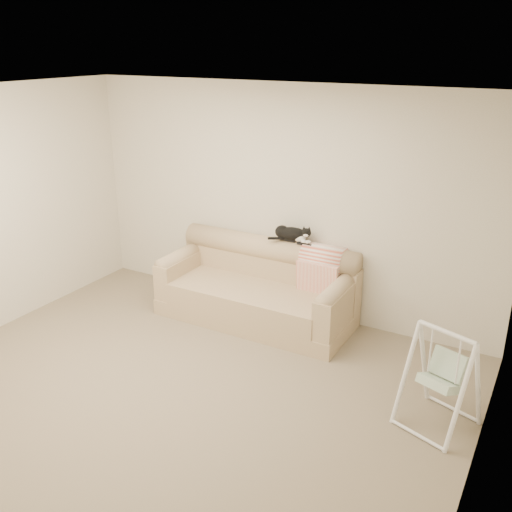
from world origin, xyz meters
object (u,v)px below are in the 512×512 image
at_px(tuxedo_cat, 292,234).
at_px(baby_swing, 442,378).
at_px(sofa, 258,289).
at_px(remote_b, 305,244).
at_px(remote_a, 288,240).

xyz_separation_m(tuxedo_cat, baby_swing, (1.96, -1.23, -0.55)).
xyz_separation_m(sofa, remote_b, (0.46, 0.22, 0.56)).
bearing_deg(remote_a, tuxedo_cat, -9.55).
bearing_deg(sofa, baby_swing, -23.62).
bearing_deg(tuxedo_cat, remote_a, 170.45).
relative_size(sofa, tuxedo_cat, 4.51).
height_order(sofa, baby_swing, sofa).
bearing_deg(baby_swing, tuxedo_cat, 147.96).
bearing_deg(tuxedo_cat, sofa, -140.14).
relative_size(sofa, remote_a, 12.21).
height_order(remote_a, baby_swing, remote_a).
distance_m(remote_a, baby_swing, 2.40).
xyz_separation_m(sofa, remote_a, (0.24, 0.25, 0.56)).
bearing_deg(baby_swing, sofa, 156.38).
bearing_deg(tuxedo_cat, baby_swing, -32.04).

